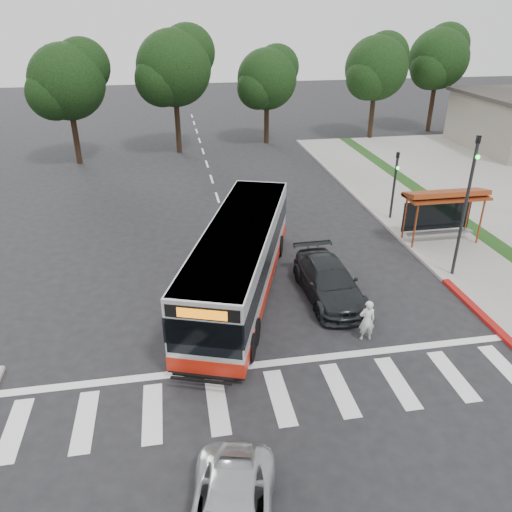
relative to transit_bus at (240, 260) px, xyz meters
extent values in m
plane|color=black|center=(0.28, -1.76, -1.55)|extent=(140.00, 140.00, 0.00)
cube|color=gray|center=(11.28, 6.24, -1.49)|extent=(4.00, 40.00, 0.12)
cube|color=#9E9991|center=(9.28, 6.24, -1.48)|extent=(0.30, 40.00, 0.15)
cube|color=maroon|center=(9.28, -3.76, -1.48)|extent=(0.32, 6.00, 0.15)
cube|color=silver|center=(0.28, -6.76, -1.55)|extent=(18.00, 2.60, 0.01)
cylinder|color=#943C18|center=(9.28, 2.64, -0.28)|extent=(0.10, 0.10, 2.30)
cylinder|color=#943C18|center=(12.88, 2.64, -0.28)|extent=(0.10, 0.10, 2.30)
cylinder|color=#943C18|center=(9.28, 3.84, -0.28)|extent=(0.10, 0.10, 2.30)
cylinder|color=#943C18|center=(12.88, 3.84, -0.28)|extent=(0.10, 0.10, 2.30)
cube|color=#943C18|center=(11.08, 3.24, 1.02)|extent=(4.20, 1.60, 0.12)
cube|color=#943C18|center=(11.08, 3.29, 1.17)|extent=(4.20, 1.32, 0.51)
cube|color=black|center=(11.08, 3.84, -0.23)|extent=(3.80, 0.06, 1.60)
cube|color=gray|center=(11.08, 3.24, -0.98)|extent=(3.60, 0.40, 0.08)
cylinder|color=black|center=(9.88, -0.26, 1.70)|extent=(0.14, 0.14, 6.50)
imported|color=black|center=(9.88, -0.26, 4.45)|extent=(0.16, 0.20, 1.00)
sphere|color=#19E533|center=(9.88, -0.44, 4.10)|extent=(0.18, 0.18, 0.18)
cylinder|color=black|center=(9.88, 6.74, 0.45)|extent=(0.14, 0.14, 4.00)
imported|color=black|center=(9.88, 6.74, 1.95)|extent=(0.16, 0.20, 1.00)
sphere|color=#19E533|center=(9.88, 6.56, 1.60)|extent=(0.18, 0.18, 0.18)
cylinder|color=black|center=(16.28, 26.24, 0.75)|extent=(0.44, 0.44, 4.40)
sphere|color=black|center=(16.28, 26.24, 4.75)|extent=(5.60, 5.60, 5.60)
sphere|color=black|center=(17.40, 27.08, 5.75)|extent=(4.20, 4.20, 4.20)
sphere|color=black|center=(15.30, 25.54, 4.05)|extent=(3.92, 3.92, 3.92)
cylinder|color=black|center=(23.28, 28.24, 0.87)|extent=(0.44, 0.44, 4.84)
sphere|color=black|center=(23.28, 28.24, 5.27)|extent=(5.60, 5.60, 5.60)
sphere|color=black|center=(24.40, 29.08, 6.37)|extent=(4.20, 4.20, 4.20)
sphere|color=black|center=(22.30, 27.54, 4.50)|extent=(3.92, 3.92, 3.92)
cylinder|color=black|center=(-1.72, 24.24, 0.87)|extent=(0.44, 0.44, 4.84)
sphere|color=black|center=(-1.72, 24.24, 5.27)|extent=(6.00, 6.00, 6.00)
sphere|color=black|center=(-0.52, 25.14, 6.37)|extent=(4.50, 4.50, 4.50)
sphere|color=black|center=(-2.77, 23.49, 4.50)|extent=(4.20, 4.20, 4.20)
cylinder|color=black|center=(6.28, 26.24, 0.43)|extent=(0.44, 0.44, 3.96)
sphere|color=black|center=(6.28, 26.24, 4.03)|extent=(5.20, 5.20, 5.20)
sphere|color=black|center=(7.32, 27.02, 4.93)|extent=(3.90, 3.90, 3.90)
sphere|color=black|center=(5.37, 25.59, 3.40)|extent=(3.64, 3.64, 3.64)
cylinder|color=black|center=(-9.72, 22.24, 0.65)|extent=(0.44, 0.44, 4.40)
sphere|color=black|center=(-9.72, 22.24, 4.65)|extent=(5.60, 5.60, 5.60)
sphere|color=black|center=(-8.60, 23.08, 5.65)|extent=(4.20, 4.20, 4.20)
sphere|color=black|center=(-10.70, 21.54, 3.95)|extent=(3.92, 3.92, 3.92)
imported|color=silver|center=(4.10, -4.26, -0.72)|extent=(0.63, 0.44, 1.66)
imported|color=black|center=(3.65, -1.06, -0.80)|extent=(2.25, 5.27, 1.51)
camera|label=1|loc=(-2.59, -18.68, 9.59)|focal=35.00mm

